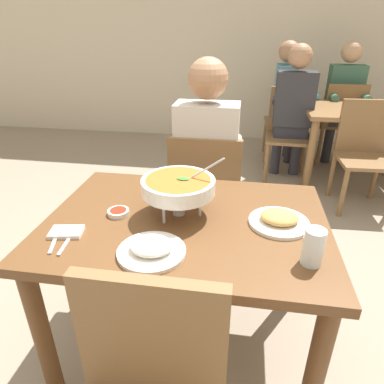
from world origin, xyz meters
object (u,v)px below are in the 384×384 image
rice_plate (151,249)px  patron_bg_middle (344,96)px  dining_table_far (356,122)px  chair_diner_main (206,194)px  chair_bg_middle (340,119)px  diner_main (207,156)px  patron_bg_right (293,106)px  appetizer_plate (279,220)px  sauce_dish (118,212)px  curry_bowl (178,186)px  chair_bg_right (289,128)px  patron_bg_left (288,96)px  drink_glass (313,249)px  chair_bg_corner (364,148)px  chair_bg_left (293,116)px  dining_table_main (186,243)px

rice_plate → patron_bg_middle: size_ratio=0.18×
dining_table_far → chair_diner_main: bearing=-129.3°
dining_table_far → chair_bg_middle: bearing=92.1°
diner_main → patron_bg_right: same height
appetizer_plate → sauce_dish: 0.66m
rice_plate → sauce_dish: size_ratio=2.67×
curry_bowl → chair_bg_right: curry_bowl is taller
patron_bg_left → appetizer_plate: bearing=-95.9°
dining_table_far → patron_bg_left: 0.83m
patron_bg_left → rice_plate: bearing=-103.6°
rice_plate → sauce_dish: bearing=130.9°
chair_bg_middle → patron_bg_middle: bearing=73.7°
diner_main → chair_bg_right: bearing=67.5°
chair_diner_main → drink_glass: bearing=-63.2°
appetizer_plate → patron_bg_middle: bearing=72.3°
appetizer_plate → chair_bg_corner: chair_bg_corner is taller
curry_bowl → rice_plate: (-0.04, -0.28, -0.11)m
curry_bowl → chair_bg_left: size_ratio=0.37×
dining_table_main → chair_diner_main: (-0.00, 0.69, -0.11)m
appetizer_plate → dining_table_far: (0.90, 2.23, -0.15)m
chair_bg_corner → sauce_dish: bearing=-130.6°
chair_bg_right → patron_bg_left: size_ratio=0.69×
drink_glass → patron_bg_middle: bearing=75.1°
dining_table_main → chair_bg_left: size_ratio=1.27×
curry_bowl → rice_plate: size_ratio=1.39×
diner_main → chair_bg_right: diner_main is taller
dining_table_main → patron_bg_left: size_ratio=0.87×
chair_bg_right → patron_bg_left: patron_bg_left is taller
diner_main → patron_bg_left: size_ratio=1.00×
appetizer_plate → chair_bg_left: 2.85m
sauce_dish → chair_bg_left: bearing=69.9°
appetizer_plate → patron_bg_right: (0.29, 2.24, -0.02)m
chair_diner_main → rice_plate: size_ratio=3.75×
chair_bg_middle → patron_bg_right: size_ratio=0.69×
dining_table_main → patron_bg_left: patron_bg_left is taller
chair_diner_main → curry_bowl: (-0.04, -0.66, 0.36)m
appetizer_plate → drink_glass: (0.09, -0.24, 0.04)m
rice_plate → chair_diner_main: bearing=85.2°
diner_main → chair_bg_left: (0.75, 2.11, -0.24)m
chair_bg_left → chair_bg_middle: 0.50m
dining_table_far → chair_bg_right: chair_bg_right is taller
sauce_dish → dining_table_far: size_ratio=0.09×
sauce_dish → drink_glass: drink_glass is taller
dining_table_far → chair_bg_left: 0.79m
chair_diner_main → drink_glass: 1.06m
curry_bowl → dining_table_far: size_ratio=0.33×
rice_plate → chair_bg_corner: size_ratio=0.27×
curry_bowl → patron_bg_middle: 3.10m
rice_plate → dining_table_far: bearing=61.6°
curry_bowl → patron_bg_right: patron_bg_right is taller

